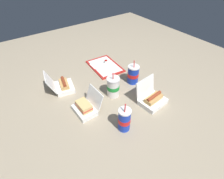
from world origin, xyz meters
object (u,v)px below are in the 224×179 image
object	(u,v)px
clamshell_sandwich_left	(85,107)
soda_cup_left	(124,120)
plastic_fork	(106,62)
food_tray	(105,66)
soda_cup_front	(113,87)
clamshell_hotdog_front	(63,86)
ketchup_cup	(106,61)
soda_cup_corner	(133,74)
clamshell_hotdog_corner	(152,99)

from	to	relation	value
clamshell_sandwich_left	soda_cup_left	distance (m)	0.32
clamshell_sandwich_left	plastic_fork	bearing A→B (deg)	133.53
food_tray	clamshell_sandwich_left	world-z (taller)	clamshell_sandwich_left
plastic_fork	soda_cup_front	bearing A→B (deg)	-19.14
clamshell_sandwich_left	soda_cup_front	world-z (taller)	soda_cup_front
plastic_fork	clamshell_hotdog_front	bearing A→B (deg)	-67.22
soda_cup_front	clamshell_hotdog_front	bearing A→B (deg)	-134.76
ketchup_cup	plastic_fork	bearing A→B (deg)	142.39
plastic_fork	soda_cup_corner	world-z (taller)	soda_cup_corner
ketchup_cup	clamshell_sandwich_left	xyz separation A→B (m)	(0.47, -0.50, 0.02)
soda_cup_front	soda_cup_left	xyz separation A→B (m)	(0.32, -0.14, 0.00)
soda_cup_front	ketchup_cup	bearing A→B (deg)	152.90
clamshell_hotdog_front	soda_cup_front	distance (m)	0.43
plastic_fork	soda_cup_front	world-z (taller)	soda_cup_front
clamshell_hotdog_front	ketchup_cup	bearing A→B (deg)	104.34
food_tray	soda_cup_corner	size ratio (longest dim) A/B	1.71
clamshell_hotdog_corner	soda_cup_left	size ratio (longest dim) A/B	0.90
clamshell_hotdog_front	soda_cup_corner	bearing A→B (deg)	64.42
soda_cup_left	clamshell_hotdog_corner	bearing A→B (deg)	101.09
food_tray	clamshell_sandwich_left	xyz separation A→B (m)	(0.43, -0.46, 0.04)
clamshell_sandwich_left	soda_cup_front	xyz separation A→B (m)	(-0.03, 0.28, 0.04)
clamshell_sandwich_left	soda_cup_corner	distance (m)	0.53
clamshell_hotdog_corner	clamshell_sandwich_left	size ratio (longest dim) A/B	1.14
clamshell_sandwich_left	ketchup_cup	bearing A→B (deg)	133.46
food_tray	clamshell_hotdog_corner	bearing A→B (deg)	0.65
clamshell_hotdog_corner	soda_cup_left	world-z (taller)	soda_cup_left
clamshell_hotdog_corner	clamshell_sandwich_left	world-z (taller)	clamshell_hotdog_corner
food_tray	soda_cup_corner	xyz separation A→B (m)	(0.35, 0.06, 0.08)
soda_cup_left	ketchup_cup	bearing A→B (deg)	154.27
ketchup_cup	soda_cup_front	world-z (taller)	soda_cup_front
food_tray	soda_cup_left	xyz separation A→B (m)	(0.71, -0.32, 0.08)
food_tray	ketchup_cup	size ratio (longest dim) A/B	9.68
ketchup_cup	food_tray	bearing A→B (deg)	-43.68
food_tray	soda_cup_left	world-z (taller)	soda_cup_left
ketchup_cup	soda_cup_corner	bearing A→B (deg)	2.86
food_tray	clamshell_hotdog_corner	world-z (taller)	clamshell_hotdog_corner
food_tray	clamshell_hotdog_corner	size ratio (longest dim) A/B	1.83
soda_cup_corner	soda_cup_left	xyz separation A→B (m)	(0.36, -0.38, 0.00)
food_tray	clamshell_hotdog_corner	xyz separation A→B (m)	(0.65, 0.01, 0.04)
clamshell_hotdog_front	soda_cup_corner	xyz separation A→B (m)	(0.26, 0.55, 0.04)
plastic_fork	clamshell_sandwich_left	size ratio (longest dim) A/B	0.59
ketchup_cup	clamshell_sandwich_left	size ratio (longest dim) A/B	0.22
clamshell_hotdog_front	soda_cup_front	world-z (taller)	soda_cup_front
food_tray	clamshell_hotdog_corner	distance (m)	0.65
clamshell_hotdog_corner	clamshell_sandwich_left	bearing A→B (deg)	-115.24
clamshell_hotdog_front	plastic_fork	bearing A→B (deg)	104.70
ketchup_cup	soda_cup_left	world-z (taller)	soda_cup_left
plastic_fork	soda_cup_corner	bearing A→B (deg)	10.42
clamshell_hotdog_corner	soda_cup_front	xyz separation A→B (m)	(-0.25, -0.19, 0.04)
food_tray	clamshell_sandwich_left	size ratio (longest dim) A/B	2.09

